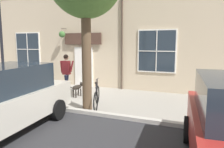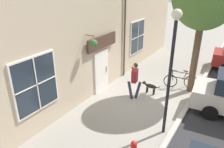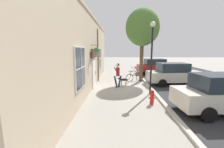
{
  "view_description": "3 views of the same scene",
  "coord_description": "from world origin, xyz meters",
  "px_view_note": "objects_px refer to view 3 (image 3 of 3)",
  "views": [
    {
      "loc": [
        8.09,
        5.78,
        2.32
      ],
      "look_at": [
        -1.37,
        1.77,
        0.86
      ],
      "focal_mm": 35.0,
      "sensor_mm": 36.0,
      "label": 1
    },
    {
      "loc": [
        3.6,
        -8.36,
        5.28
      ],
      "look_at": [
        -0.89,
        -1.26,
        1.58
      ],
      "focal_mm": 35.0,
      "sensor_mm": 36.0,
      "label": 2
    },
    {
      "loc": [
        -0.39,
        -11.11,
        2.81
      ],
      "look_at": [
        -0.83,
        0.34,
        0.94
      ],
      "focal_mm": 24.0,
      "sensor_mm": 36.0,
      "label": 3
    }
  ],
  "objects_px": {
    "street_tree_by_curb": "(142,29)",
    "fire_hydrant": "(152,97)",
    "parked_car_far_end": "(156,66)",
    "dog_on_leash": "(123,80)",
    "pedestrian_walking": "(118,73)",
    "leaning_bicycle": "(135,77)",
    "street_lamp": "(152,47)",
    "parked_car_mid_block": "(174,74)",
    "parked_car_nearest_curb": "(224,94)"
  },
  "relations": [
    {
      "from": "parked_car_nearest_curb",
      "to": "street_lamp",
      "type": "distance_m",
      "value": 4.34
    },
    {
      "from": "parked_car_nearest_curb",
      "to": "parked_car_mid_block",
      "type": "bearing_deg",
      "value": 91.73
    },
    {
      "from": "pedestrian_walking",
      "to": "street_lamp",
      "type": "bearing_deg",
      "value": -38.0
    },
    {
      "from": "street_tree_by_curb",
      "to": "fire_hydrant",
      "type": "relative_size",
      "value": 8.12
    },
    {
      "from": "dog_on_leash",
      "to": "fire_hydrant",
      "type": "height_order",
      "value": "fire_hydrant"
    },
    {
      "from": "pedestrian_walking",
      "to": "street_lamp",
      "type": "distance_m",
      "value": 3.22
    },
    {
      "from": "street_tree_by_curb",
      "to": "parked_car_far_end",
      "type": "height_order",
      "value": "street_tree_by_curb"
    },
    {
      "from": "parked_car_mid_block",
      "to": "fire_hydrant",
      "type": "height_order",
      "value": "parked_car_mid_block"
    },
    {
      "from": "parked_car_mid_block",
      "to": "fire_hydrant",
      "type": "distance_m",
      "value": 5.41
    },
    {
      "from": "street_tree_by_curb",
      "to": "parked_car_far_end",
      "type": "relative_size",
      "value": 1.4
    },
    {
      "from": "leaning_bicycle",
      "to": "fire_hydrant",
      "type": "distance_m",
      "value": 5.84
    },
    {
      "from": "parked_car_mid_block",
      "to": "parked_car_far_end",
      "type": "bearing_deg",
      "value": 90.95
    },
    {
      "from": "dog_on_leash",
      "to": "parked_car_mid_block",
      "type": "height_order",
      "value": "parked_car_mid_block"
    },
    {
      "from": "dog_on_leash",
      "to": "leaning_bicycle",
      "type": "relative_size",
      "value": 0.62
    },
    {
      "from": "pedestrian_walking",
      "to": "parked_car_mid_block",
      "type": "bearing_deg",
      "value": 13.93
    },
    {
      "from": "street_tree_by_curb",
      "to": "parked_car_far_end",
      "type": "xyz_separation_m",
      "value": [
        2.38,
        4.32,
        -3.68
      ]
    },
    {
      "from": "parked_car_far_end",
      "to": "street_lamp",
      "type": "distance_m",
      "value": 8.84
    },
    {
      "from": "fire_hydrant",
      "to": "pedestrian_walking",
      "type": "bearing_deg",
      "value": 116.88
    },
    {
      "from": "leaning_bicycle",
      "to": "parked_car_far_end",
      "type": "distance_m",
      "value": 5.22
    },
    {
      "from": "street_tree_by_curb",
      "to": "parked_car_mid_block",
      "type": "xyz_separation_m",
      "value": [
        2.47,
        -1.19,
        -3.68
      ]
    },
    {
      "from": "pedestrian_walking",
      "to": "dog_on_leash",
      "type": "xyz_separation_m",
      "value": [
        0.43,
        0.86,
        -0.7
      ]
    },
    {
      "from": "street_tree_by_curb",
      "to": "street_lamp",
      "type": "bearing_deg",
      "value": -90.03
    },
    {
      "from": "parked_car_mid_block",
      "to": "fire_hydrant",
      "type": "relative_size",
      "value": 5.78
    },
    {
      "from": "parked_car_nearest_curb",
      "to": "parked_car_far_end",
      "type": "bearing_deg",
      "value": 91.34
    },
    {
      "from": "pedestrian_walking",
      "to": "street_tree_by_curb",
      "type": "xyz_separation_m",
      "value": [
        2.08,
        2.32,
        3.45
      ]
    },
    {
      "from": "street_tree_by_curb",
      "to": "dog_on_leash",
      "type": "bearing_deg",
      "value": -138.58
    },
    {
      "from": "leaning_bicycle",
      "to": "pedestrian_walking",
      "type": "bearing_deg",
      "value": -123.07
    },
    {
      "from": "pedestrian_walking",
      "to": "leaning_bicycle",
      "type": "bearing_deg",
      "value": 56.93
    },
    {
      "from": "pedestrian_walking",
      "to": "dog_on_leash",
      "type": "relative_size",
      "value": 1.78
    },
    {
      "from": "parked_car_nearest_curb",
      "to": "parked_car_far_end",
      "type": "distance_m",
      "value": 11.02
    },
    {
      "from": "fire_hydrant",
      "to": "parked_car_nearest_curb",
      "type": "bearing_deg",
      "value": -16.78
    },
    {
      "from": "parked_car_mid_block",
      "to": "street_lamp",
      "type": "relative_size",
      "value": 1.0
    },
    {
      "from": "dog_on_leash",
      "to": "parked_car_mid_block",
      "type": "xyz_separation_m",
      "value": [
        4.12,
        0.26,
        0.48
      ]
    },
    {
      "from": "dog_on_leash",
      "to": "fire_hydrant",
      "type": "distance_m",
      "value": 4.56
    },
    {
      "from": "dog_on_leash",
      "to": "street_tree_by_curb",
      "type": "relative_size",
      "value": 0.16
    },
    {
      "from": "pedestrian_walking",
      "to": "leaning_bicycle",
      "type": "relative_size",
      "value": 1.1
    },
    {
      "from": "parked_car_nearest_curb",
      "to": "parked_car_far_end",
      "type": "xyz_separation_m",
      "value": [
        -0.26,
        11.02,
        0.0
      ]
    },
    {
      "from": "street_tree_by_curb",
      "to": "street_lamp",
      "type": "height_order",
      "value": "street_tree_by_curb"
    },
    {
      "from": "pedestrian_walking",
      "to": "dog_on_leash",
      "type": "distance_m",
      "value": 1.19
    },
    {
      "from": "street_tree_by_curb",
      "to": "leaning_bicycle",
      "type": "relative_size",
      "value": 3.81
    },
    {
      "from": "parked_car_nearest_curb",
      "to": "fire_hydrant",
      "type": "distance_m",
      "value": 3.11
    },
    {
      "from": "pedestrian_walking",
      "to": "parked_car_mid_block",
      "type": "distance_m",
      "value": 4.69
    },
    {
      "from": "street_lamp",
      "to": "parked_car_mid_block",
      "type": "bearing_deg",
      "value": 48.04
    },
    {
      "from": "street_tree_by_curb",
      "to": "street_lamp",
      "type": "xyz_separation_m",
      "value": [
        -0.0,
        -3.94,
        -1.61
      ]
    },
    {
      "from": "street_lamp",
      "to": "dog_on_leash",
      "type": "bearing_deg",
      "value": 123.49
    },
    {
      "from": "leaning_bicycle",
      "to": "fire_hydrant",
      "type": "bearing_deg",
      "value": -87.62
    },
    {
      "from": "fire_hydrant",
      "to": "dog_on_leash",
      "type": "bearing_deg",
      "value": 107.09
    },
    {
      "from": "pedestrian_walking",
      "to": "parked_car_far_end",
      "type": "relative_size",
      "value": 0.41
    },
    {
      "from": "pedestrian_walking",
      "to": "parked_car_nearest_curb",
      "type": "bearing_deg",
      "value": -42.89
    },
    {
      "from": "street_tree_by_curb",
      "to": "leaning_bicycle",
      "type": "bearing_deg",
      "value": 177.09
    }
  ]
}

